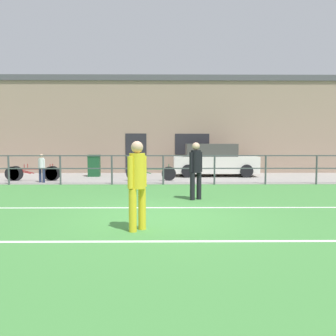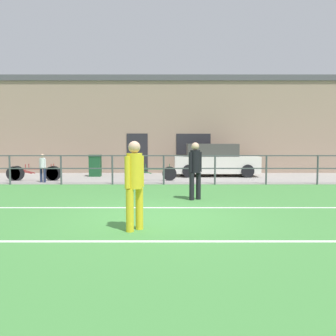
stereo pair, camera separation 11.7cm
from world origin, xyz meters
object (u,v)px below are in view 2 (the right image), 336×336
Objects in this scene: bicycle_parked_2 at (36,173)px; player_goalkeeper at (196,167)px; spectator_child at (43,166)px; parked_car_red at (215,161)px; trash_bin_0 at (96,165)px; player_striker at (135,180)px; bicycle_parked_3 at (33,173)px; bicycle_parked_1 at (152,173)px.

player_goalkeeper is at bearing -37.23° from bicycle_parked_2.
player_goalkeeper is 7.28m from spectator_child.
parked_car_red is at bearing -136.69° from player_goalkeeper.
trash_bin_0 is (2.15, 1.92, 0.19)m from bicycle_parked_2.
player_striker is (-1.41, -3.59, 0.02)m from player_goalkeeper.
player_striker is 11.00m from parked_car_red.
parked_car_red is at bearing -138.84° from spectator_child.
player_striker is 10.77m from trash_bin_0.
player_striker is 9.91m from bicycle_parked_3.
bicycle_parked_1 is 4.93m from bicycle_parked_2.
player_striker reaches higher than player_goalkeeper.
parked_car_red is at bearing 36.17° from bicycle_parked_1.
bicycle_parked_1 is at bearing -151.77° from spectator_child.
player_striker is at bearing 140.38° from spectator_child.
player_goalkeeper is 5.12m from bicycle_parked_1.
bicycle_parked_1 is at bearing -107.93° from player_goalkeeper.
bicycle_parked_3 is at bearing -108.49° from player_striker.
parked_car_red is 1.89× the size of bicycle_parked_1.
bicycle_parked_3 is 2.16× the size of trash_bin_0.
bicycle_parked_1 is 5.06m from bicycle_parked_3.
player_goalkeeper reaches higher than spectator_child.
trash_bin_0 reaches higher than bicycle_parked_1.
bicycle_parked_2 reaches higher than bicycle_parked_3.
bicycle_parked_3 is (-5.06, -0.00, 0.00)m from bicycle_parked_1.
bicycle_parked_3 is (-5.13, 8.46, -0.62)m from player_striker.
player_goalkeeper is at bearing -101.89° from parked_car_red.
player_striker reaches higher than bicycle_parked_2.
trash_bin_0 is at bearing 40.00° from bicycle_parked_3.
trash_bin_0 is at bearing -177.60° from parked_car_red.
player_goalkeeper reaches higher than parked_car_red.
spectator_child is 0.29× the size of parked_car_red.
parked_car_red reaches higher than trash_bin_0.
bicycle_parked_2 is (-7.88, -2.16, -0.40)m from parked_car_red.
spectator_child is at bearing -123.18° from trash_bin_0.
parked_car_red is 8.18m from bicycle_parked_2.
spectator_child is 1.12× the size of trash_bin_0.
spectator_child is (-4.48, 7.88, -0.28)m from player_striker.
parked_car_red is 1.79× the size of bicycle_parked_3.
bicycle_parked_3 is at bearing -20.50° from spectator_child.
player_striker reaches higher than spectator_child.
player_goalkeeper reaches higher than bicycle_parked_2.
player_goalkeeper is 1.43× the size of spectator_child.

